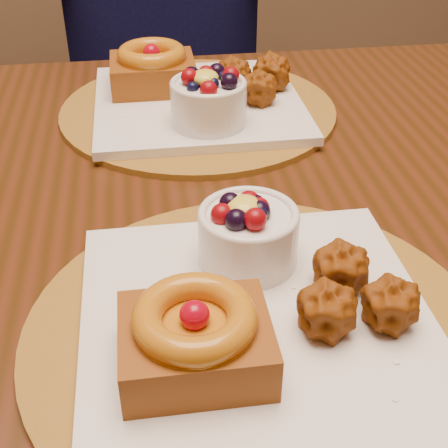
{
  "coord_description": "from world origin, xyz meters",
  "views": [
    {
      "loc": [
        -0.07,
        -0.71,
        1.12
      ],
      "look_at": [
        -0.01,
        -0.3,
        0.83
      ],
      "focal_mm": 50.0,
      "sensor_mm": 36.0,
      "label": 1
    }
  ],
  "objects_px": {
    "dining_table": "(220,250)",
    "chair_far": "(199,94)",
    "place_setting_near": "(253,308)",
    "place_setting_far": "(196,95)"
  },
  "relations": [
    {
      "from": "place_setting_far",
      "to": "chair_far",
      "type": "relative_size",
      "value": 0.45
    },
    {
      "from": "place_setting_near",
      "to": "dining_table",
      "type": "bearing_deg",
      "value": 89.3
    },
    {
      "from": "dining_table",
      "to": "chair_far",
      "type": "bearing_deg",
      "value": 85.4
    },
    {
      "from": "place_setting_near",
      "to": "place_setting_far",
      "type": "height_order",
      "value": "place_setting_far"
    },
    {
      "from": "place_setting_near",
      "to": "place_setting_far",
      "type": "distance_m",
      "value": 0.43
    },
    {
      "from": "dining_table",
      "to": "place_setting_far",
      "type": "distance_m",
      "value": 0.24
    },
    {
      "from": "dining_table",
      "to": "place_setting_near",
      "type": "height_order",
      "value": "place_setting_near"
    },
    {
      "from": "place_setting_far",
      "to": "chair_far",
      "type": "xyz_separation_m",
      "value": [
        0.08,
        0.77,
        -0.32
      ]
    },
    {
      "from": "place_setting_near",
      "to": "place_setting_far",
      "type": "relative_size",
      "value": 1.0
    },
    {
      "from": "dining_table",
      "to": "place_setting_near",
      "type": "relative_size",
      "value": 4.21
    }
  ]
}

